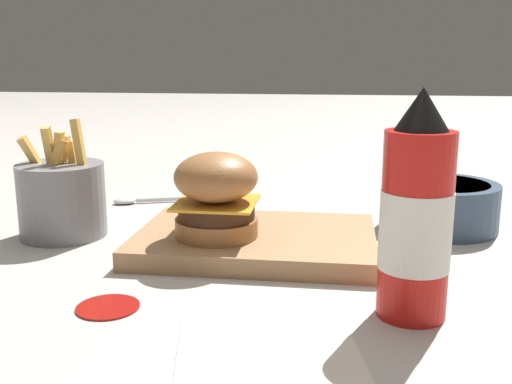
{
  "coord_description": "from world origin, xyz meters",
  "views": [
    {
      "loc": [
        -0.14,
        0.77,
        0.23
      ],
      "look_at": [
        -0.04,
        0.07,
        0.07
      ],
      "focal_mm": 42.0,
      "sensor_mm": 36.0,
      "label": 1
    }
  ],
  "objects_px": {
    "burger": "(217,194)",
    "fries_basket": "(62,198)",
    "side_bowl": "(440,204)",
    "spoon": "(147,200)",
    "serving_board": "(256,241)",
    "ketchup_bottle": "(416,218)"
  },
  "relations": [
    {
      "from": "burger",
      "to": "fries_basket",
      "type": "height_order",
      "value": "fries_basket"
    },
    {
      "from": "side_bowl",
      "to": "spoon",
      "type": "relative_size",
      "value": 0.94
    },
    {
      "from": "burger",
      "to": "side_bowl",
      "type": "distance_m",
      "value": 0.33
    },
    {
      "from": "serving_board",
      "to": "side_bowl",
      "type": "xyz_separation_m",
      "value": [
        -0.24,
        -0.13,
        0.02
      ]
    },
    {
      "from": "serving_board",
      "to": "side_bowl",
      "type": "bearing_deg",
      "value": -151.23
    },
    {
      "from": "side_bowl",
      "to": "ketchup_bottle",
      "type": "bearing_deg",
      "value": 76.58
    },
    {
      "from": "ketchup_bottle",
      "to": "spoon",
      "type": "height_order",
      "value": "ketchup_bottle"
    },
    {
      "from": "burger",
      "to": "side_bowl",
      "type": "height_order",
      "value": "burger"
    },
    {
      "from": "burger",
      "to": "spoon",
      "type": "relative_size",
      "value": 0.61
    },
    {
      "from": "side_bowl",
      "to": "spoon",
      "type": "height_order",
      "value": "side_bowl"
    },
    {
      "from": "fries_basket",
      "to": "spoon",
      "type": "distance_m",
      "value": 0.2
    },
    {
      "from": "side_bowl",
      "to": "spoon",
      "type": "xyz_separation_m",
      "value": [
        0.45,
        -0.08,
        -0.03
      ]
    },
    {
      "from": "fries_basket",
      "to": "side_bowl",
      "type": "xyz_separation_m",
      "value": [
        -0.5,
        -0.11,
        -0.02
      ]
    },
    {
      "from": "burger",
      "to": "ketchup_bottle",
      "type": "height_order",
      "value": "ketchup_bottle"
    },
    {
      "from": "burger",
      "to": "spoon",
      "type": "height_order",
      "value": "burger"
    },
    {
      "from": "fries_basket",
      "to": "side_bowl",
      "type": "bearing_deg",
      "value": -168.08
    },
    {
      "from": "serving_board",
      "to": "burger",
      "type": "relative_size",
      "value": 2.85
    },
    {
      "from": "burger",
      "to": "side_bowl",
      "type": "relative_size",
      "value": 0.65
    },
    {
      "from": "serving_board",
      "to": "spoon",
      "type": "relative_size",
      "value": 1.75
    },
    {
      "from": "side_bowl",
      "to": "fries_basket",
      "type": "bearing_deg",
      "value": 11.92
    },
    {
      "from": "ketchup_bottle",
      "to": "spoon",
      "type": "distance_m",
      "value": 0.55
    },
    {
      "from": "serving_board",
      "to": "side_bowl",
      "type": "height_order",
      "value": "side_bowl"
    }
  ]
}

